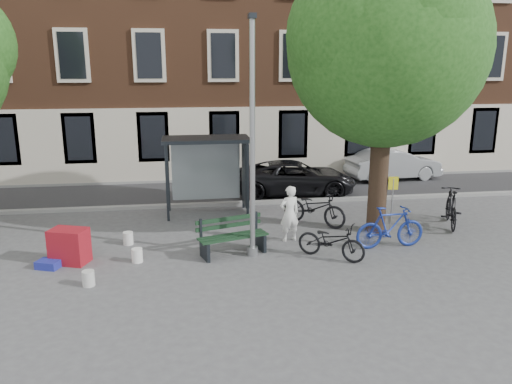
{
  "coord_description": "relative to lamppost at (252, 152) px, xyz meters",
  "views": [
    {
      "loc": [
        -1.67,
        -12.35,
        4.9
      ],
      "look_at": [
        0.28,
        1.32,
        1.4
      ],
      "focal_mm": 35.0,
      "sensor_mm": 36.0,
      "label": 1
    }
  ],
  "objects": [
    {
      "name": "tree_right",
      "position": [
        4.01,
        1.38,
        2.83
      ],
      "size": [
        5.76,
        5.6,
        8.2
      ],
      "color": "black",
      "rests_on": "ground"
    },
    {
      "name": "bike_a",
      "position": [
        2.29,
        2.35,
        -2.22
      ],
      "size": [
        2.12,
        2.0,
        1.14
      ],
      "primitive_type": "imported",
      "rotation": [
        0.0,
        0.0,
        0.84
      ],
      "color": "black",
      "rests_on": "ground"
    },
    {
      "name": "bus_shelter",
      "position": [
        -0.61,
        4.11,
        -0.87
      ],
      "size": [
        2.85,
        1.45,
        2.62
      ],
      "color": "#1E2328",
      "rests_on": "ground"
    },
    {
      "name": "bucket_a",
      "position": [
        -3.98,
        -1.34,
        -2.6
      ],
      "size": [
        0.29,
        0.29,
        0.36
      ],
      "primitive_type": "cylinder",
      "rotation": [
        0.0,
        0.0,
        0.03
      ],
      "color": "silver",
      "rests_on": "ground"
    },
    {
      "name": "bike_c",
      "position": [
        2.0,
        -0.5,
        -2.3
      ],
      "size": [
        1.85,
        1.62,
        0.97
      ],
      "primitive_type": "imported",
      "rotation": [
        0.0,
        0.0,
        0.92
      ],
      "color": "black",
      "rests_on": "ground"
    },
    {
      "name": "bike_b",
      "position": [
        3.83,
        0.04,
        -2.19
      ],
      "size": [
        2.0,
        0.66,
        1.18
      ],
      "primitive_type": "imported",
      "rotation": [
        0.0,
        0.0,
        1.62
      ],
      "color": "navy",
      "rests_on": "ground"
    },
    {
      "name": "lamppost",
      "position": [
        0.0,
        0.0,
        0.0
      ],
      "size": [
        0.28,
        0.35,
        6.11
      ],
      "color": "#9EA0A3",
      "rests_on": "ground"
    },
    {
      "name": "red_stand",
      "position": [
        -4.69,
        0.15,
        -2.33
      ],
      "size": [
        1.05,
        0.86,
        0.9
      ],
      "primitive_type": "cube",
      "rotation": [
        0.0,
        0.0,
        -0.33
      ],
      "color": "maroon",
      "rests_on": "ground"
    },
    {
      "name": "car_silver",
      "position": [
        7.41,
        8.23,
        -2.1
      ],
      "size": [
        4.31,
        1.96,
        1.37
      ],
      "primitive_type": "imported",
      "rotation": [
        0.0,
        0.0,
        1.7
      ],
      "color": "#9DA0A4",
      "rests_on": "ground"
    },
    {
      "name": "painter",
      "position": [
        1.2,
        1.0,
        -1.97
      ],
      "size": [
        0.67,
        0.53,
        1.63
      ],
      "primitive_type": "imported",
      "rotation": [
        0.0,
        0.0,
        3.4
      ],
      "color": "white",
      "rests_on": "ground"
    },
    {
      "name": "building_row",
      "position": [
        0.0,
        13.0,
        4.22
      ],
      "size": [
        30.0,
        8.0,
        14.0
      ],
      "primitive_type": "cube",
      "color": "brown",
      "rests_on": "ground"
    },
    {
      "name": "notice_sign",
      "position": [
        4.38,
        1.28,
        -1.56
      ],
      "size": [
        0.3,
        0.04,
        1.73
      ],
      "rotation": [
        0.0,
        0.0,
        -0.06
      ],
      "color": "#9EA0A3",
      "rests_on": "ground"
    },
    {
      "name": "car_dark",
      "position": [
        2.55,
        6.3,
        -2.13
      ],
      "size": [
        4.86,
        2.54,
        1.31
      ],
      "primitive_type": "imported",
      "rotation": [
        0.0,
        0.0,
        1.49
      ],
      "color": "black",
      "rests_on": "ground"
    },
    {
      "name": "ground",
      "position": [
        0.0,
        0.0,
        -2.78
      ],
      "size": [
        90.0,
        90.0,
        0.0
      ],
      "primitive_type": "plane",
      "color": "#4C4C4F",
      "rests_on": "ground"
    },
    {
      "name": "bucket_c",
      "position": [
        -3.0,
        -0.04,
        -2.6
      ],
      "size": [
        0.35,
        0.35,
        0.36
      ],
      "primitive_type": "cylinder",
      "rotation": [
        0.0,
        0.0,
        -0.31
      ],
      "color": "white",
      "rests_on": "ground"
    },
    {
      "name": "curb_far",
      "position": [
        0.0,
        9.0,
        -2.72
      ],
      "size": [
        40.0,
        0.25,
        0.12
      ],
      "primitive_type": "cube",
      "color": "gray",
      "rests_on": "ground"
    },
    {
      "name": "road",
      "position": [
        0.0,
        7.0,
        -2.78
      ],
      "size": [
        40.0,
        4.0,
        0.01
      ],
      "primitive_type": "cube",
      "color": "#28282B",
      "rests_on": "ground"
    },
    {
      "name": "bike_d",
      "position": [
        6.5,
        1.62,
        -2.18
      ],
      "size": [
        1.27,
        2.09,
        1.21
      ],
      "primitive_type": "imported",
      "rotation": [
        0.0,
        0.0,
        2.77
      ],
      "color": "black",
      "rests_on": "ground"
    },
    {
      "name": "blue_crate",
      "position": [
        -5.16,
        -0.13,
        -2.68
      ],
      "size": [
        0.66,
        0.57,
        0.2
      ],
      "primitive_type": "cube",
      "rotation": [
        0.0,
        0.0,
        -0.36
      ],
      "color": "#212998",
      "rests_on": "ground"
    },
    {
      "name": "bucket_b",
      "position": [
        -3.37,
        1.33,
        -2.6
      ],
      "size": [
        0.3,
        0.3,
        0.36
      ],
      "primitive_type": "cylinder",
      "rotation": [
        0.0,
        0.0,
        -0.08
      ],
      "color": "white",
      "rests_on": "ground"
    },
    {
      "name": "bench",
      "position": [
        -0.52,
        0.21,
        -2.34
      ],
      "size": [
        1.97,
        1.13,
        0.96
      ],
      "rotation": [
        0.0,
        0.0,
        0.3
      ],
      "color": "#1E2328",
      "rests_on": "ground"
    },
    {
      "name": "curb_near",
      "position": [
        0.0,
        5.0,
        -2.72
      ],
      "size": [
        40.0,
        0.25,
        0.12
      ],
      "primitive_type": "cube",
      "color": "gray",
      "rests_on": "ground"
    }
  ]
}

